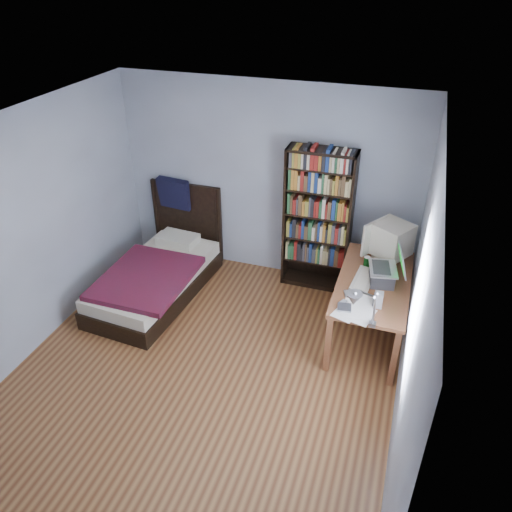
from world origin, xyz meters
name	(u,v)px	position (x,y,z in m)	size (l,w,h in m)	color
room	(201,271)	(0.03, 0.00, 1.25)	(4.20, 4.24, 2.50)	brown
desk	(375,285)	(1.50, 1.52, 0.41)	(0.75, 1.48, 0.73)	brown
crt_monitor	(390,239)	(1.58, 1.60, 0.99)	(0.56, 0.51, 0.46)	beige
laptop	(384,273)	(1.59, 1.11, 0.85)	(0.42, 0.41, 0.44)	#2D2D30
desk_lamp	(358,301)	(1.45, -0.05, 1.27)	(0.26, 0.57, 0.68)	#99999E
keyboard	(363,280)	(1.39, 1.08, 0.75)	(0.19, 0.48, 0.03)	#BCB39D
speaker	(378,300)	(1.59, 0.68, 0.81)	(0.08, 0.08, 0.17)	gray
soda_can	(367,262)	(1.39, 1.37, 0.79)	(0.07, 0.07, 0.12)	#063308
mouse	(378,265)	(1.50, 1.42, 0.75)	(0.07, 0.12, 0.04)	silver
phone_silver	(347,294)	(1.27, 0.78, 0.74)	(0.05, 0.11, 0.02)	silver
phone_grey	(343,302)	(1.26, 0.62, 0.74)	(0.05, 0.09, 0.02)	gray
external_drive	(344,308)	(1.29, 0.53, 0.74)	(0.13, 0.13, 0.03)	gray
bookshelf	(318,221)	(0.70, 1.94, 0.91)	(0.82, 0.30, 1.81)	black
bed	(158,273)	(-1.12, 1.14, 0.26)	(1.07, 2.05, 1.16)	black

